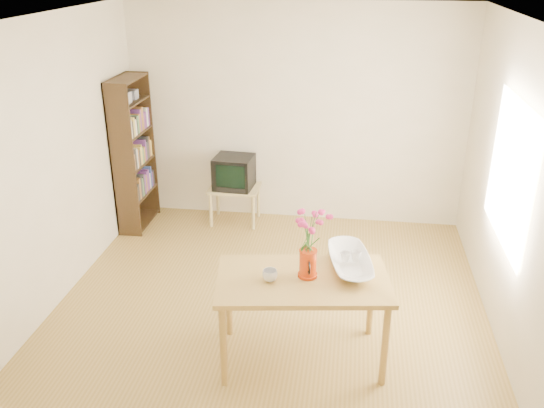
% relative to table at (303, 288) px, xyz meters
% --- Properties ---
extents(room, '(4.50, 4.50, 4.50)m').
position_rel_table_xyz_m(room, '(-0.33, 0.53, 0.64)').
color(room, olive).
rests_on(room, ground).
extents(table, '(1.43, 0.95, 0.75)m').
position_rel_table_xyz_m(table, '(0.00, 0.00, 0.00)').
color(table, '#A37C38').
rests_on(table, ground).
extents(tv_stand, '(0.60, 0.45, 0.46)m').
position_rel_table_xyz_m(tv_stand, '(-1.06, 2.49, -0.28)').
color(tv_stand, tan).
rests_on(tv_stand, ground).
extents(bookshelf, '(0.28, 0.70, 1.80)m').
position_rel_table_xyz_m(bookshelf, '(-2.21, 2.27, 0.18)').
color(bookshelf, black).
rests_on(bookshelf, ground).
extents(pitcher, '(0.15, 0.23, 0.23)m').
position_rel_table_xyz_m(pitcher, '(0.03, 0.04, 0.19)').
color(pitcher, '#BE340B').
rests_on(pitcher, table).
extents(flowers, '(0.27, 0.27, 0.38)m').
position_rel_table_xyz_m(flowers, '(0.03, 0.03, 0.50)').
color(flowers, '#F83A90').
rests_on(flowers, pitcher).
extents(mug, '(0.16, 0.16, 0.09)m').
position_rel_table_xyz_m(mug, '(-0.25, -0.07, 0.13)').
color(mug, white).
rests_on(mug, table).
extents(bowl, '(0.56, 0.56, 0.45)m').
position_rel_table_xyz_m(bowl, '(0.35, 0.25, 0.31)').
color(bowl, white).
rests_on(bowl, table).
extents(teacup_a, '(0.09, 0.09, 0.06)m').
position_rel_table_xyz_m(teacup_a, '(0.31, 0.25, 0.27)').
color(teacup_a, white).
rests_on(teacup_a, bowl).
extents(teacup_b, '(0.08, 0.08, 0.07)m').
position_rel_table_xyz_m(teacup_b, '(0.40, 0.27, 0.27)').
color(teacup_b, white).
rests_on(teacup_b, bowl).
extents(television, '(0.48, 0.45, 0.39)m').
position_rel_table_xyz_m(television, '(-1.06, 2.51, -0.00)').
color(television, black).
rests_on(television, tv_stand).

